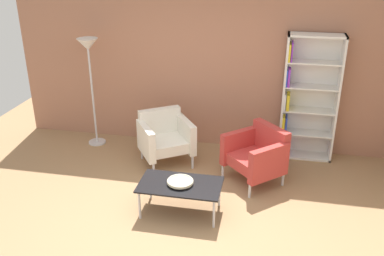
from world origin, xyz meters
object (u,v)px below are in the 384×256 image
at_px(armchair_spare_guest, 165,137).
at_px(decorative_bowl, 180,181).
at_px(bookshelf_tall, 306,99).
at_px(armchair_near_window, 257,154).
at_px(coffee_table_low, 180,186).
at_px(floor_lamp_torchiere, 89,57).

bearing_deg(armchair_spare_guest, decorative_bowl, -101.24).
bearing_deg(bookshelf_tall, armchair_spare_guest, -162.83).
bearing_deg(decorative_bowl, armchair_near_window, 47.62).
bearing_deg(coffee_table_low, armchair_spare_guest, 112.60).
xyz_separation_m(coffee_table_low, armchair_near_window, (0.87, 0.95, 0.05)).
xyz_separation_m(bookshelf_tall, coffee_table_low, (-1.50, -1.86, -0.56)).
bearing_deg(coffee_table_low, armchair_near_window, 47.62).
xyz_separation_m(decorative_bowl, armchair_spare_guest, (-0.52, 1.24, -0.02)).
bearing_deg(armchair_near_window, decorative_bowl, -85.53).
relative_size(coffee_table_low, armchair_spare_guest, 1.06).
relative_size(armchair_near_window, armchair_spare_guest, 1.01).
bearing_deg(armchair_spare_guest, bookshelf_tall, -16.67).
bearing_deg(armchair_near_window, coffee_table_low, -85.53).
bearing_deg(decorative_bowl, bookshelf_tall, 51.14).
xyz_separation_m(coffee_table_low, decorative_bowl, (-0.00, 0.00, 0.07)).
relative_size(armchair_near_window, floor_lamp_torchiere, 0.55).
xyz_separation_m(bookshelf_tall, floor_lamp_torchiere, (-3.30, -0.21, 0.52)).
height_order(bookshelf_tall, decorative_bowl, bookshelf_tall).
bearing_deg(decorative_bowl, coffee_table_low, -63.43).
distance_m(bookshelf_tall, armchair_near_window, 1.22).
bearing_deg(armchair_near_window, bookshelf_tall, 102.08).
bearing_deg(armchair_spare_guest, armchair_near_window, -45.59).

